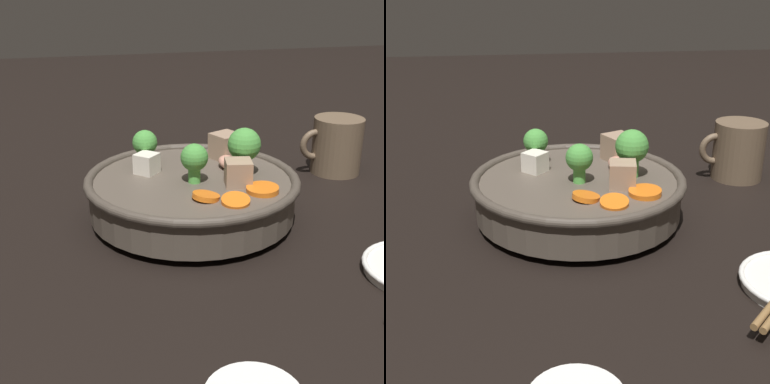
{
  "view_description": "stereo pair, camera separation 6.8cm",
  "coord_description": "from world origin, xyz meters",
  "views": [
    {
      "loc": [
        0.16,
        0.61,
        0.3
      ],
      "look_at": [
        0.0,
        0.0,
        0.04
      ],
      "focal_mm": 50.0,
      "sensor_mm": 36.0,
      "label": 1
    },
    {
      "loc": [
        0.09,
        0.63,
        0.3
      ],
      "look_at": [
        0.0,
        0.0,
        0.04
      ],
      "focal_mm": 50.0,
      "sensor_mm": 36.0,
      "label": 2
    }
  ],
  "objects": [
    {
      "name": "ground_plane",
      "position": [
        0.0,
        0.0,
        0.0
      ],
      "size": [
        3.0,
        3.0,
        0.0
      ],
      "primitive_type": "plane",
      "color": "black"
    },
    {
      "name": "stirfry_bowl",
      "position": [
        -0.0,
        -0.0,
        0.04
      ],
      "size": [
        0.27,
        0.27,
        0.12
      ],
      "color": "#51473D",
      "rests_on": "ground_plane"
    },
    {
      "name": "dark_mug",
      "position": [
        -0.26,
        -0.11,
        0.04
      ],
      "size": [
        0.1,
        0.08,
        0.09
      ],
      "color": "brown",
      "rests_on": "ground_plane"
    }
  ]
}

